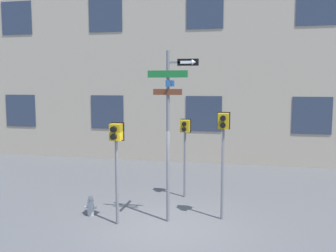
# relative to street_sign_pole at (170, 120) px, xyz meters

# --- Properties ---
(ground_plane) EXTENTS (60.00, 60.00, 0.00)m
(ground_plane) POSITION_rel_street_sign_pole_xyz_m (-0.02, -0.41, -2.80)
(ground_plane) COLOR #515154
(building_facade) EXTENTS (24.00, 0.64, 14.16)m
(building_facade) POSITION_rel_street_sign_pole_xyz_m (-0.02, 8.06, 4.28)
(building_facade) COLOR tan
(building_facade) RESTS_ON ground_plane
(street_sign_pole) EXTENTS (1.35, 1.04, 4.62)m
(street_sign_pole) POSITION_rel_street_sign_pole_xyz_m (0.00, 0.00, 0.00)
(street_sign_pole) COLOR slate
(street_sign_pole) RESTS_ON ground_plane
(pedestrian_signal_left) EXTENTS (0.35, 0.40, 2.75)m
(pedestrian_signal_left) POSITION_rel_street_sign_pole_xyz_m (-1.35, -0.49, -0.65)
(pedestrian_signal_left) COLOR slate
(pedestrian_signal_left) RESTS_ON ground_plane
(pedestrian_signal_right) EXTENTS (0.35, 0.40, 2.99)m
(pedestrian_signal_right) POSITION_rel_street_sign_pole_xyz_m (1.38, 0.48, -0.47)
(pedestrian_signal_right) COLOR slate
(pedestrian_signal_right) RESTS_ON ground_plane
(pedestrian_signal_across) EXTENTS (0.35, 0.40, 2.61)m
(pedestrian_signal_across) POSITION_rel_street_sign_pole_xyz_m (0.02, 2.30, -0.77)
(pedestrian_signal_across) COLOR slate
(pedestrian_signal_across) RESTS_ON ground_plane
(fire_hydrant) EXTENTS (0.35, 0.19, 0.56)m
(fire_hydrant) POSITION_rel_street_sign_pole_xyz_m (-2.32, -0.01, -2.53)
(fire_hydrant) COLOR #A5A5A8
(fire_hydrant) RESTS_ON ground_plane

